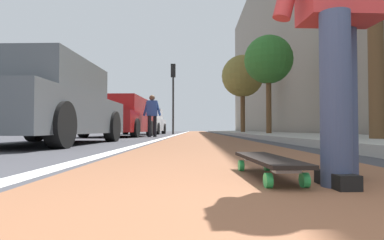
# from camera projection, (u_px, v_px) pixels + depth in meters

# --- Properties ---
(ground_plane) EXTENTS (80.00, 80.00, 0.00)m
(ground_plane) POSITION_uv_depth(u_px,v_px,m) (203.00, 138.00, 10.29)
(ground_plane) COLOR #38383D
(bike_lane_paint) EXTENTS (56.00, 2.13, 0.00)m
(bike_lane_paint) POSITION_uv_depth(u_px,v_px,m) (199.00, 133.00, 24.28)
(bike_lane_paint) COLOR brown
(bike_lane_paint) RESTS_ON ground
(lane_stripe_white) EXTENTS (52.00, 0.16, 0.01)m
(lane_stripe_white) POSITION_uv_depth(u_px,v_px,m) (180.00, 134.00, 20.30)
(lane_stripe_white) COLOR silver
(lane_stripe_white) RESTS_ON ground
(sidewalk_curb) EXTENTS (52.00, 3.20, 0.12)m
(sidewalk_curb) POSITION_uv_depth(u_px,v_px,m) (254.00, 133.00, 18.25)
(sidewalk_curb) COLOR #9E9B93
(sidewalk_curb) RESTS_ON ground
(building_facade) EXTENTS (40.00, 1.20, 13.60)m
(building_facade) POSITION_uv_depth(u_px,v_px,m) (279.00, 36.00, 22.42)
(building_facade) COLOR gray
(building_facade) RESTS_ON ground
(skateboard) EXTENTS (0.85, 0.25, 0.11)m
(skateboard) POSITION_uv_depth(u_px,v_px,m) (268.00, 161.00, 1.77)
(skateboard) COLOR green
(skateboard) RESTS_ON ground
(parked_car_near) EXTENTS (4.26, 2.02, 1.49)m
(parked_car_near) POSITION_uv_depth(u_px,v_px,m) (44.00, 104.00, 5.80)
(parked_car_near) COLOR #4C5156
(parked_car_near) RESTS_ON ground
(parked_car_mid) EXTENTS (4.64, 2.07, 1.48)m
(parked_car_mid) POSITION_uv_depth(u_px,v_px,m) (120.00, 118.00, 12.10)
(parked_car_mid) COLOR maroon
(parked_car_mid) RESTS_ON ground
(parked_car_far) EXTENTS (4.56, 2.03, 1.48)m
(parked_car_far) POSITION_uv_depth(u_px,v_px,m) (146.00, 122.00, 18.69)
(parked_car_far) COLOR silver
(parked_car_far) RESTS_ON ground
(traffic_light) EXTENTS (0.33, 0.28, 4.27)m
(traffic_light) POSITION_uv_depth(u_px,v_px,m) (173.00, 86.00, 19.60)
(traffic_light) COLOR #2D2D2D
(traffic_light) RESTS_ON ground
(street_tree_mid) EXTENTS (1.93, 1.93, 4.03)m
(street_tree_mid) POSITION_uv_depth(u_px,v_px,m) (268.00, 60.00, 12.82)
(street_tree_mid) COLOR brown
(street_tree_mid) RESTS_ON ground
(street_tree_far) EXTENTS (2.58, 2.58, 4.88)m
(street_tree_far) POSITION_uv_depth(u_px,v_px,m) (243.00, 76.00, 19.86)
(street_tree_far) COLOR brown
(street_tree_far) RESTS_ON ground
(pedestrian_distant) EXTENTS (0.42, 0.66, 1.51)m
(pedestrian_distant) POSITION_uv_depth(u_px,v_px,m) (152.00, 113.00, 11.56)
(pedestrian_distant) COLOR black
(pedestrian_distant) RESTS_ON ground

